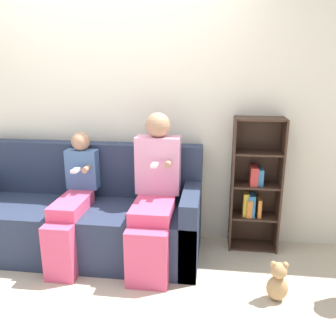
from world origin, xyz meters
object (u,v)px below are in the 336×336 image
couch (84,217)px  adult_seated (155,189)px  child_seated (73,200)px  teddy_bear (278,282)px  bookshelf (255,186)px

couch → adult_seated: size_ratio=1.65×
child_seated → teddy_bear: (1.69, -0.37, -0.41)m
teddy_bear → child_seated: bearing=167.5°
child_seated → bookshelf: bearing=16.4°
couch → teddy_bear: bearing=-18.1°
couch → adult_seated: (0.69, -0.12, 0.35)m
bookshelf → adult_seated: bearing=-154.5°
couch → child_seated: (-0.02, -0.17, 0.24)m
child_seated → bookshelf: (1.58, 0.46, 0.04)m
bookshelf → teddy_bear: size_ratio=3.93×
couch → child_seated: bearing=-96.6°
couch → bookshelf: 1.61m
adult_seated → bookshelf: 0.96m
couch → adult_seated: 0.78m
couch → teddy_bear: size_ratio=6.77×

